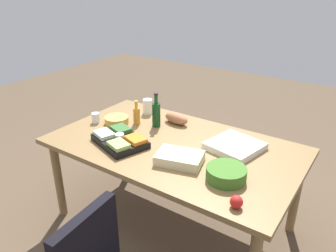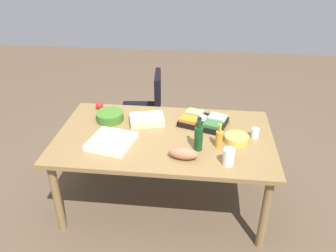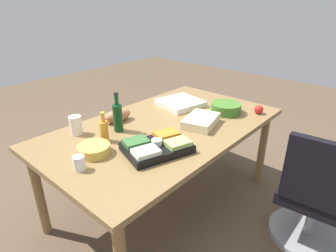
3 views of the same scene
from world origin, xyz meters
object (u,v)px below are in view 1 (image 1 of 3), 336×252
at_px(sheet_cake, 180,158).
at_px(apple_red, 236,202).
at_px(veggie_tray, 120,140).
at_px(salad_bowl, 226,174).
at_px(dressing_bottle, 137,115).
at_px(wine_bottle, 156,114).
at_px(paper_cup, 96,118).
at_px(conference_table, 173,152).
at_px(chip_bowl, 117,120).
at_px(bread_loaf, 176,118).
at_px(mayo_jar, 148,106).
at_px(pizza_box, 235,146).

height_order(sheet_cake, apple_red, apple_red).
relative_size(veggie_tray, salad_bowl, 1.88).
xyz_separation_m(dressing_bottle, wine_bottle, (-0.17, -0.06, 0.03)).
bearing_deg(paper_cup, apple_red, 165.40).
xyz_separation_m(conference_table, chip_bowl, (0.64, -0.04, 0.11)).
bearing_deg(apple_red, wine_bottle, -31.85).
bearing_deg(bread_loaf, sheet_cake, 125.04).
xyz_separation_m(veggie_tray, apple_red, (-1.07, 0.21, 0.00)).
relative_size(mayo_jar, paper_cup, 1.58).
bearing_deg(pizza_box, dressing_bottle, 15.53).
height_order(bread_loaf, mayo_jar, mayo_jar).
height_order(dressing_bottle, wine_bottle, wine_bottle).
relative_size(salad_bowl, apple_red, 3.45).
bearing_deg(dressing_bottle, chip_bowl, 30.89).
xyz_separation_m(chip_bowl, paper_cup, (0.17, 0.09, 0.01)).
bearing_deg(sheet_cake, veggie_tray, 2.89).
bearing_deg(paper_cup, wine_bottle, -153.70).
bearing_deg(mayo_jar, wine_bottle, 141.71).
height_order(veggie_tray, apple_red, veggie_tray).
bearing_deg(conference_table, wine_bottle, -32.34).
bearing_deg(veggie_tray, wine_bottle, -94.63).
height_order(salad_bowl, bread_loaf, bread_loaf).
distance_m(dressing_bottle, apple_red, 1.35).
distance_m(chip_bowl, apple_red, 1.45).
distance_m(conference_table, paper_cup, 0.82).
relative_size(bread_loaf, chip_bowl, 1.14).
bearing_deg(bread_loaf, pizza_box, 166.79).
xyz_separation_m(wine_bottle, bread_loaf, (-0.11, -0.15, -0.07)).
relative_size(dressing_bottle, wine_bottle, 0.72).
distance_m(dressing_bottle, salad_bowl, 1.10).
bearing_deg(mayo_jar, salad_bowl, 151.21).
distance_m(dressing_bottle, wine_bottle, 0.19).
xyz_separation_m(veggie_tray, sheet_cake, (-0.54, -0.03, -0.00)).
distance_m(sheet_cake, chip_bowl, 0.87).
bearing_deg(bread_loaf, paper_cup, 32.78).
distance_m(sheet_cake, mayo_jar, 0.96).
xyz_separation_m(bread_loaf, apple_red, (-0.92, 0.79, -0.01)).
relative_size(wine_bottle, chip_bowl, 1.44).
xyz_separation_m(sheet_cake, paper_cup, (1.00, -0.16, 0.01)).
bearing_deg(sheet_cake, pizza_box, -120.47).
distance_m(wine_bottle, bread_loaf, 0.20).
distance_m(veggie_tray, chip_bowl, 0.41).
bearing_deg(salad_bowl, chip_bowl, -12.52).
height_order(bread_loaf, chip_bowl, bread_loaf).
bearing_deg(conference_table, apple_red, 148.36).
relative_size(veggie_tray, sheet_cake, 1.54).
bearing_deg(mayo_jar, veggie_tray, 108.31).
relative_size(dressing_bottle, bread_loaf, 0.91).
height_order(conference_table, bread_loaf, bread_loaf).
bearing_deg(wine_bottle, dressing_bottle, 18.78).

